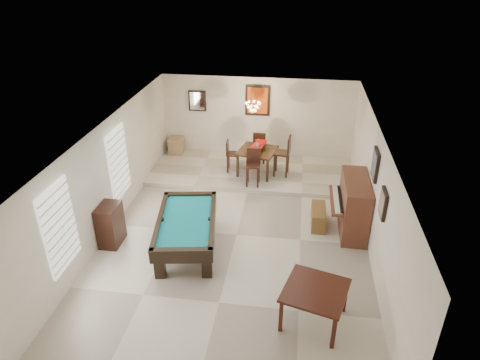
% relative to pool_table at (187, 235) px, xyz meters
% --- Properties ---
extents(ground_plane, '(6.00, 9.00, 0.02)m').
position_rel_pool_table_xyz_m(ground_plane, '(1.00, 0.69, -0.39)').
color(ground_plane, beige).
extents(wall_back, '(6.00, 0.04, 2.60)m').
position_rel_pool_table_xyz_m(wall_back, '(1.00, 5.19, 0.92)').
color(wall_back, silver).
rests_on(wall_back, ground_plane).
extents(wall_front, '(6.00, 0.04, 2.60)m').
position_rel_pool_table_xyz_m(wall_front, '(1.00, -3.81, 0.92)').
color(wall_front, silver).
rests_on(wall_front, ground_plane).
extents(wall_left, '(0.04, 9.00, 2.60)m').
position_rel_pool_table_xyz_m(wall_left, '(-2.00, 0.69, 0.92)').
color(wall_left, silver).
rests_on(wall_left, ground_plane).
extents(wall_right, '(0.04, 9.00, 2.60)m').
position_rel_pool_table_xyz_m(wall_right, '(4.00, 0.69, 0.92)').
color(wall_right, silver).
rests_on(wall_right, ground_plane).
extents(ceiling, '(6.00, 9.00, 0.04)m').
position_rel_pool_table_xyz_m(ceiling, '(1.00, 0.69, 2.22)').
color(ceiling, white).
rests_on(ceiling, wall_back).
extents(dining_step, '(6.00, 2.50, 0.12)m').
position_rel_pool_table_xyz_m(dining_step, '(1.00, 3.94, -0.32)').
color(dining_step, beige).
rests_on(dining_step, ground_plane).
extents(window_left_front, '(0.06, 1.00, 1.70)m').
position_rel_pool_table_xyz_m(window_left_front, '(-1.97, -1.51, 1.02)').
color(window_left_front, white).
rests_on(window_left_front, wall_left).
extents(window_left_rear, '(0.06, 1.00, 1.70)m').
position_rel_pool_table_xyz_m(window_left_rear, '(-1.97, 1.29, 1.02)').
color(window_left_rear, white).
rests_on(window_left_rear, wall_left).
extents(pool_table, '(1.60, 2.47, 0.77)m').
position_rel_pool_table_xyz_m(pool_table, '(0.00, 0.00, 0.00)').
color(pool_table, black).
rests_on(pool_table, ground_plane).
extents(square_table, '(1.30, 1.30, 0.73)m').
position_rel_pool_table_xyz_m(square_table, '(2.76, -1.76, -0.02)').
color(square_table, black).
rests_on(square_table, ground_plane).
extents(upright_piano, '(0.89, 1.59, 1.32)m').
position_rel_pool_table_xyz_m(upright_piano, '(3.54, 1.31, 0.28)').
color(upright_piano, brown).
rests_on(upright_piano, ground_plane).
extents(piano_bench, '(0.34, 0.85, 0.47)m').
position_rel_pool_table_xyz_m(piano_bench, '(2.91, 1.37, -0.15)').
color(piano_bench, brown).
rests_on(piano_bench, ground_plane).
extents(apothecary_chest, '(0.43, 0.65, 0.97)m').
position_rel_pool_table_xyz_m(apothecary_chest, '(-1.76, -0.01, 0.10)').
color(apothecary_chest, black).
rests_on(apothecary_chest, ground_plane).
extents(dining_table, '(1.22, 1.22, 0.85)m').
position_rel_pool_table_xyz_m(dining_table, '(1.16, 3.76, 0.16)').
color(dining_table, black).
rests_on(dining_table, dining_step).
extents(flower_vase, '(0.15, 0.15, 0.23)m').
position_rel_pool_table_xyz_m(flower_vase, '(1.16, 3.76, 0.70)').
color(flower_vase, '#B41F0F').
rests_on(flower_vase, dining_table).
extents(dining_chair_south, '(0.39, 0.39, 1.04)m').
position_rel_pool_table_xyz_m(dining_chair_south, '(1.12, 3.00, 0.26)').
color(dining_chair_south, black).
rests_on(dining_chair_south, dining_step).
extents(dining_chair_north, '(0.38, 0.38, 1.01)m').
position_rel_pool_table_xyz_m(dining_chair_north, '(1.15, 4.54, 0.24)').
color(dining_chair_north, black).
rests_on(dining_chair_north, dining_step).
extents(dining_chair_west, '(0.37, 0.37, 0.96)m').
position_rel_pool_table_xyz_m(dining_chair_west, '(0.44, 3.78, 0.21)').
color(dining_chair_west, black).
rests_on(dining_chair_west, dining_step).
extents(dining_chair_east, '(0.48, 0.48, 1.19)m').
position_rel_pool_table_xyz_m(dining_chair_east, '(1.87, 3.75, 0.33)').
color(dining_chair_east, black).
rests_on(dining_chair_east, dining_step).
extents(corner_bench, '(0.47, 0.57, 0.49)m').
position_rel_pool_table_xyz_m(corner_bench, '(-1.59, 4.86, -0.02)').
color(corner_bench, '#9D7E55').
rests_on(corner_bench, dining_step).
extents(chandelier, '(0.44, 0.44, 0.60)m').
position_rel_pool_table_xyz_m(chandelier, '(1.00, 3.89, 1.82)').
color(chandelier, '#FFE5B2').
rests_on(chandelier, ceiling).
extents(back_painting, '(0.75, 0.06, 0.95)m').
position_rel_pool_table_xyz_m(back_painting, '(1.00, 5.15, 1.52)').
color(back_painting, '#D84C14').
rests_on(back_painting, wall_back).
extents(back_mirror, '(0.55, 0.06, 0.65)m').
position_rel_pool_table_xyz_m(back_mirror, '(-0.90, 5.15, 1.42)').
color(back_mirror, white).
rests_on(back_mirror, wall_back).
extents(right_picture_upper, '(0.06, 0.55, 0.65)m').
position_rel_pool_table_xyz_m(right_picture_upper, '(3.96, 0.99, 1.52)').
color(right_picture_upper, slate).
rests_on(right_picture_upper, wall_right).
extents(right_picture_lower, '(0.06, 0.45, 0.55)m').
position_rel_pool_table_xyz_m(right_picture_lower, '(3.96, -0.31, 1.32)').
color(right_picture_lower, gray).
rests_on(right_picture_lower, wall_right).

